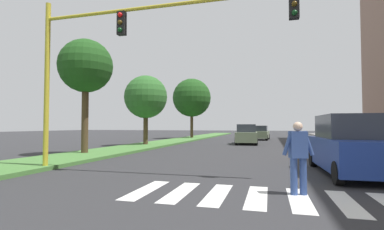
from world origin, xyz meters
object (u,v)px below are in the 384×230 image
(tree_distant, at_px, (192,98))
(sedan_midblock, at_px, (246,135))
(tree_far, at_px, (146,97))
(sedan_distant, at_px, (260,133))
(traffic_light_gantry, at_px, (123,43))
(pedestrian_performer, at_px, (298,154))
(suv_crossing, at_px, (351,146))
(tree_mid, at_px, (86,67))

(tree_distant, bearing_deg, sedan_midblock, -49.92)
(tree_far, relative_size, tree_distant, 0.74)
(sedan_distant, bearing_deg, traffic_light_gantry, -98.70)
(pedestrian_performer, distance_m, sedan_midblock, 18.55)
(pedestrian_performer, distance_m, sedan_distant, 26.45)
(suv_crossing, bearing_deg, pedestrian_performer, -119.91)
(pedestrian_performer, xyz_separation_m, sedan_midblock, (-2.60, 18.37, -0.13))
(pedestrian_performer, bearing_deg, traffic_light_gantry, 163.85)
(pedestrian_performer, height_order, suv_crossing, suv_crossing)
(tree_far, bearing_deg, tree_mid, -91.83)
(suv_crossing, xyz_separation_m, sedan_midblock, (-4.54, 15.00, -0.13))
(sedan_distant, bearing_deg, tree_distant, 174.73)
(tree_far, relative_size, pedestrian_performer, 3.22)
(tree_far, relative_size, traffic_light_gantry, 0.53)
(suv_crossing, height_order, sedan_midblock, suv_crossing)
(tree_far, distance_m, traffic_light_gantry, 12.94)
(sedan_midblock, distance_m, sedan_distant, 8.09)
(sedan_midblock, bearing_deg, tree_mid, -122.58)
(tree_mid, bearing_deg, tree_far, 88.17)
(tree_mid, height_order, tree_far, tree_mid)
(suv_crossing, distance_m, sedan_midblock, 15.67)
(tree_far, xyz_separation_m, traffic_light_gantry, (4.64, -12.07, 0.54))
(sedan_distant, bearing_deg, sedan_midblock, -96.79)
(tree_far, distance_m, sedan_midblock, 9.36)
(tree_mid, bearing_deg, sedan_midblock, 57.42)
(tree_distant, relative_size, sedan_distant, 1.76)
(sedan_midblock, xyz_separation_m, sedan_distant, (0.96, 8.03, -0.04))
(sedan_midblock, bearing_deg, suv_crossing, -73.17)
(sedan_distant, bearing_deg, pedestrian_performer, -86.44)
(suv_crossing, xyz_separation_m, sedan_distant, (-3.58, 23.03, -0.17))
(tree_distant, relative_size, suv_crossing, 1.58)
(tree_distant, height_order, pedestrian_performer, tree_distant)
(tree_far, bearing_deg, pedestrian_performer, -53.55)
(traffic_light_gantry, bearing_deg, tree_mid, 135.85)
(pedestrian_performer, bearing_deg, sedan_distant, 93.56)
(tree_mid, xyz_separation_m, suv_crossing, (12.25, -2.93, -3.89))
(suv_crossing, bearing_deg, tree_far, 139.47)
(tree_distant, xyz_separation_m, pedestrian_performer, (10.01, -27.17, -4.17))
(tree_distant, relative_size, traffic_light_gantry, 0.72)
(traffic_light_gantry, height_order, sedan_midblock, traffic_light_gantry)
(traffic_light_gantry, distance_m, sedan_midblock, 17.41)
(traffic_light_gantry, distance_m, sedan_distant, 25.38)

